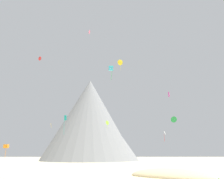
# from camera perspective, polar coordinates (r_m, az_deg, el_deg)

# --- Properties ---
(dune_foreground_left) EXTENTS (18.48, 15.64, 3.14)m
(dune_foreground_left) POSITION_cam_1_polar(r_m,az_deg,el_deg) (48.99, 14.68, -20.68)
(dune_foreground_left) COLOR #C6B284
(dune_foreground_left) RESTS_ON ground_plane
(dune_midground) EXTENTS (25.67, 20.58, 3.05)m
(dune_midground) POSITION_cam_1_polar(r_m,az_deg,el_deg) (55.54, -21.18, -19.51)
(dune_midground) COLOR beige
(dune_midground) RESTS_ON ground_plane
(rock_massif) EXTENTS (71.89, 71.89, 48.53)m
(rock_massif) POSITION_cam_1_polar(r_m,az_deg,el_deg) (137.39, -4.91, -8.40)
(rock_massif) COLOR slate
(rock_massif) RESTS_ON ground_plane
(kite_rainbow_high) EXTENTS (0.43, 0.61, 0.94)m
(kite_rainbow_high) POSITION_cam_1_polar(r_m,az_deg,el_deg) (60.90, -5.75, 14.34)
(kite_rainbow_high) COLOR #E5668C
(kite_cyan_high) EXTENTS (1.39, 1.49, 4.51)m
(kite_cyan_high) POSITION_cam_1_polar(r_m,az_deg,el_deg) (65.83, -0.28, 5.41)
(kite_cyan_high) COLOR #33BCDB
(kite_orange_low) EXTENTS (1.12, 1.13, 3.33)m
(kite_orange_low) POSITION_cam_1_polar(r_m,az_deg,el_deg) (66.93, -25.31, -12.91)
(kite_orange_low) COLOR orange
(kite_green_mid) EXTENTS (2.00, 1.62, 2.16)m
(kite_green_mid) POSITION_cam_1_polar(r_m,az_deg,el_deg) (81.02, 15.44, -7.37)
(kite_green_mid) COLOR green
(kite_magenta_mid) EXTENTS (0.16, 0.91, 1.46)m
(kite_magenta_mid) POSITION_cam_1_polar(r_m,az_deg,el_deg) (66.80, 14.23, -1.20)
(kite_magenta_mid) COLOR #D1339E
(kite_lime_mid) EXTENTS (1.54, 1.70, 3.24)m
(kite_lime_mid) POSITION_cam_1_polar(r_m,az_deg,el_deg) (85.23, -1.29, -8.49)
(kite_lime_mid) COLOR #8CD133
(kite_yellow_high) EXTENTS (2.26, 1.52, 4.18)m
(kite_yellow_high) POSITION_cam_1_polar(r_m,az_deg,el_deg) (86.66, 2.11, 6.87)
(kite_yellow_high) COLOR yellow
(kite_teal_mid) EXTENTS (0.83, 0.33, 5.82)m
(kite_teal_mid) POSITION_cam_1_polar(r_m,az_deg,el_deg) (70.57, -11.85, -7.73)
(kite_teal_mid) COLOR teal
(kite_red_high) EXTENTS (1.45, 1.14, 1.46)m
(kite_red_high) POSITION_cam_1_polar(r_m,az_deg,el_deg) (82.64, -17.79, 7.49)
(kite_red_high) COLOR red
(kite_gold_low) EXTENTS (0.49, 0.78, 1.40)m
(kite_gold_low) POSITION_cam_1_polar(r_m,az_deg,el_deg) (76.01, -15.23, -8.77)
(kite_gold_low) COLOR gold
(kite_white_low) EXTENTS (0.61, 0.85, 3.40)m
(kite_white_low) POSITION_cam_1_polar(r_m,az_deg,el_deg) (79.54, 13.23, -10.96)
(kite_white_low) COLOR white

